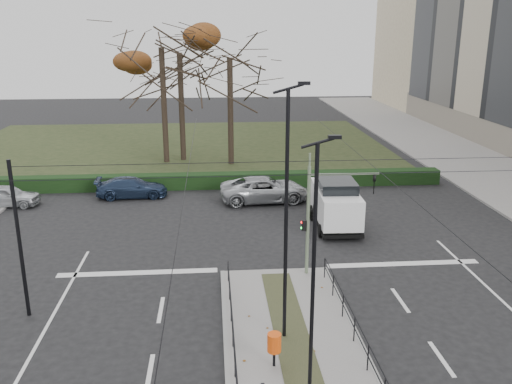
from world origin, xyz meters
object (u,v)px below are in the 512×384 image
Objects in this scene: traffic_light at (315,212)px; parked_car_first at (6,196)px; streetlamp_median_far at (287,216)px; rust_tree at (161,47)px; parked_car_third at (132,187)px; streetlamp_median_near at (314,276)px; white_van at (336,202)px; bare_tree_near at (230,66)px; bare_tree_center at (180,61)px; litter_bin at (274,343)px; parked_car_fourth at (265,189)px.

traffic_light is 20.22m from parked_car_first.
rust_tree is at bearing 102.86° from streetlamp_median_far.
parked_car_third is at bearing -77.22° from parked_car_first.
streetlamp_median_near reaches higher than parked_car_third.
white_van is at bearing 74.75° from streetlamp_median_near.
streetlamp_median_near reaches higher than parked_car_first.
traffic_light is 21.31m from bare_tree_near.
parked_car_first is 0.34× the size of bare_tree_center.
litter_bin is 22.78m from parked_car_first.
streetlamp_median_far is 1.95× the size of parked_car_third.
parked_car_third is (-9.43, 12.38, -2.28)m from traffic_light.
parked_car_first is at bearing 97.31° from parked_car_third.
bare_tree_near reaches higher than streetlamp_median_far.
bare_tree_near reaches higher than streetlamp_median_near.
bare_tree_near is (6.64, 8.20, 7.04)m from parked_car_third.
parked_car_fourth is at bearing 125.68° from white_van.
traffic_light is 6.75m from white_van.
parked_car_fourth is at bearing -63.99° from bare_tree_center.
bare_tree_near reaches higher than white_van.
white_van is (19.07, -4.97, 0.70)m from parked_car_first.
bare_tree_center is at bearing 99.88° from streetlamp_median_far.
parked_car_fourth is at bearing 85.43° from litter_bin.
parked_car_fourth is (-1.05, 10.85, -2.15)m from traffic_light.
streetlamp_median_near is 22.44m from parked_car_third.
rust_tree is (-5.50, 28.21, 8.05)m from litter_bin.
streetlamp_median_near is at bearing -161.97° from parked_car_third.
rust_tree reaches higher than litter_bin.
bare_tree_center is 1.04× the size of bare_tree_near.
parked_car_first is 16.02m from rust_tree.
parked_car_fourth is 0.47× the size of rust_tree.
streetlamp_median_far is (-0.26, 3.43, 0.50)m from streetlamp_median_near.
rust_tree is (-6.89, 10.73, 8.23)m from parked_car_fourth.
traffic_light is 0.55× the size of streetlamp_median_far.
streetlamp_median_far reaches higher than streetlamp_median_near.
streetlamp_median_near is at bearing -78.08° from rust_tree.
rust_tree reaches higher than bare_tree_near.
parked_car_third is 12.63m from bare_tree_center.
parked_car_fourth is at bearing -88.06° from parked_car_first.
streetlamp_median_far is 22.21m from parked_car_first.
parked_car_first is (-14.29, 17.74, -0.29)m from litter_bin.
streetlamp_median_far is at bearing -77.14° from rust_tree.
parked_car_third is 12.51m from rust_tree.
parked_car_third reaches higher than litter_bin.
bare_tree_center is (2.80, 9.91, 7.32)m from parked_car_third.
streetlamp_median_far is 12.28m from white_van.
traffic_light is 0.94× the size of white_van.
streetlamp_median_far reaches higher than traffic_light.
parked_car_fourth is (0.57, 19.23, -3.27)m from streetlamp_median_near.
rust_tree is (-7.94, 21.58, 6.08)m from traffic_light.
streetlamp_median_near reaches higher than parked_car_fourth.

